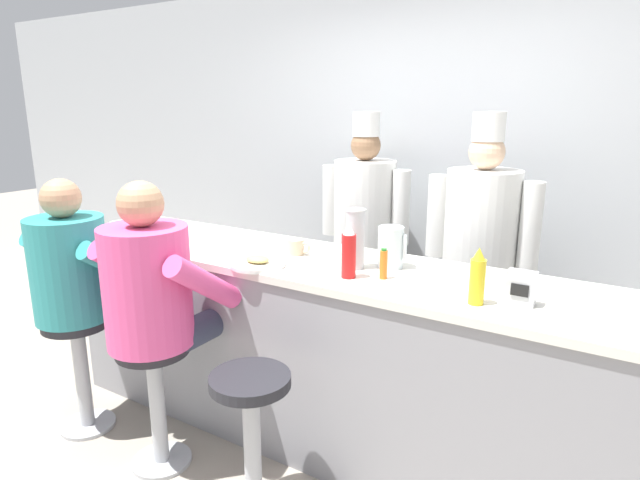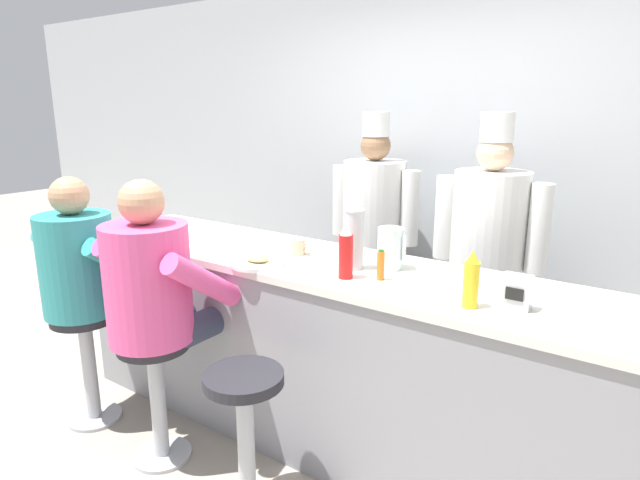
# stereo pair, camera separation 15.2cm
# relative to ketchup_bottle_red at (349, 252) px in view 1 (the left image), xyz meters

# --- Properties ---
(ground_plane) EXTENTS (20.00, 20.00, 0.00)m
(ground_plane) POSITION_rel_ketchup_bottle_red_xyz_m (-0.27, -0.18, -1.13)
(ground_plane) COLOR #9E9384
(wall_back) EXTENTS (10.00, 0.06, 2.70)m
(wall_back) POSITION_rel_ketchup_bottle_red_xyz_m (-0.27, 1.65, 0.22)
(wall_back) COLOR #B2B7BC
(wall_back) RESTS_ON ground_plane
(diner_counter) EXTENTS (3.14, 0.70, 1.01)m
(diner_counter) POSITION_rel_ketchup_bottle_red_xyz_m (-0.27, 0.17, -0.63)
(diner_counter) COLOR gray
(diner_counter) RESTS_ON ground_plane
(ketchup_bottle_red) EXTENTS (0.07, 0.07, 0.26)m
(ketchup_bottle_red) POSITION_rel_ketchup_bottle_red_xyz_m (0.00, 0.00, 0.00)
(ketchup_bottle_red) COLOR red
(ketchup_bottle_red) RESTS_ON diner_counter
(mustard_bottle_yellow) EXTENTS (0.06, 0.06, 0.24)m
(mustard_bottle_yellow) POSITION_rel_ketchup_bottle_red_xyz_m (0.60, -0.03, -0.01)
(mustard_bottle_yellow) COLOR yellow
(mustard_bottle_yellow) RESTS_ON diner_counter
(hot_sauce_bottle_orange) EXTENTS (0.04, 0.04, 0.14)m
(hot_sauce_bottle_orange) POSITION_rel_ketchup_bottle_red_xyz_m (0.15, 0.07, -0.05)
(hot_sauce_bottle_orange) COLOR orange
(hot_sauce_bottle_orange) RESTS_ON diner_counter
(water_pitcher_clear) EXTENTS (0.15, 0.13, 0.21)m
(water_pitcher_clear) POSITION_rel_ketchup_bottle_red_xyz_m (0.10, 0.25, -0.02)
(water_pitcher_clear) COLOR silver
(water_pitcher_clear) RESTS_ON diner_counter
(breakfast_plate) EXTENTS (0.28, 0.28, 0.05)m
(breakfast_plate) POSITION_rel_ketchup_bottle_red_xyz_m (-0.48, -0.08, -0.11)
(breakfast_plate) COLOR white
(breakfast_plate) RESTS_ON diner_counter
(cereal_bowl) EXTENTS (0.14, 0.14, 0.05)m
(cereal_bowl) POSITION_rel_ketchup_bottle_red_xyz_m (-1.72, 0.09, -0.10)
(cereal_bowl) COLOR white
(cereal_bowl) RESTS_ON diner_counter
(coffee_mug_tan) EXTENTS (0.14, 0.09, 0.08)m
(coffee_mug_tan) POSITION_rel_ketchup_bottle_red_xyz_m (-0.43, 0.20, -0.08)
(coffee_mug_tan) COLOR beige
(coffee_mug_tan) RESTS_ON diner_counter
(cup_stack_steel) EXTENTS (0.10, 0.10, 0.30)m
(cup_stack_steel) POSITION_rel_ketchup_bottle_red_xyz_m (-0.05, 0.15, 0.03)
(cup_stack_steel) COLOR #B7BABF
(cup_stack_steel) RESTS_ON diner_counter
(napkin_dispenser_chrome) EXTENTS (0.11, 0.07, 0.14)m
(napkin_dispenser_chrome) POSITION_rel_ketchup_bottle_red_xyz_m (0.76, 0.06, -0.05)
(napkin_dispenser_chrome) COLOR silver
(napkin_dispenser_chrome) RESTS_ON diner_counter
(diner_seated_teal) EXTENTS (0.60, 0.59, 1.43)m
(diner_seated_teal) POSITION_rel_ketchup_bottle_red_xyz_m (-1.43, -0.45, -0.24)
(diner_seated_teal) COLOR #B2B5BA
(diner_seated_teal) RESTS_ON ground_plane
(diner_seated_pink) EXTENTS (0.63, 0.62, 1.47)m
(diner_seated_pink) POSITION_rel_ketchup_bottle_red_xyz_m (-0.82, -0.45, -0.22)
(diner_seated_pink) COLOR #B2B5BA
(diner_seated_pink) RESTS_ON ground_plane
(empty_stool_round) EXTENTS (0.36, 0.36, 0.67)m
(empty_stool_round) POSITION_rel_ketchup_bottle_red_xyz_m (-0.21, -0.49, -0.69)
(empty_stool_round) COLOR #B2B5BA
(empty_stool_round) RESTS_ON ground_plane
(cook_in_whites_near) EXTENTS (0.68, 0.44, 1.75)m
(cook_in_whites_near) POSITION_rel_ketchup_bottle_red_xyz_m (-0.57, 1.28, -0.17)
(cook_in_whites_near) COLOR #232328
(cook_in_whites_near) RESTS_ON ground_plane
(cook_in_whites_far) EXTENTS (0.69, 0.44, 1.76)m
(cook_in_whites_far) POSITION_rel_ketchup_bottle_red_xyz_m (0.31, 1.11, -0.17)
(cook_in_whites_far) COLOR #232328
(cook_in_whites_far) RESTS_ON ground_plane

